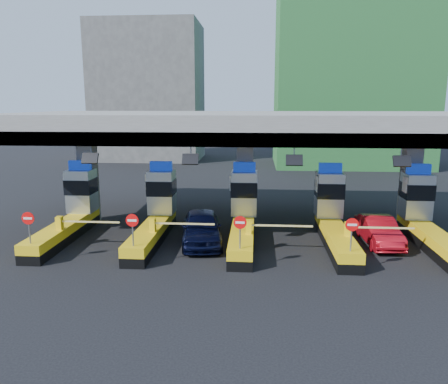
{
  "coord_description": "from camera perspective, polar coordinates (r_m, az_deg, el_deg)",
  "views": [
    {
      "loc": [
        0.7,
        -23.76,
        7.56
      ],
      "look_at": [
        -1.08,
        0.0,
        2.71
      ],
      "focal_mm": 35.0,
      "sensor_mm": 36.0,
      "label": 1
    }
  ],
  "objects": [
    {
      "name": "toll_lane_left",
      "position": [
        25.46,
        -8.79,
        -2.64
      ],
      "size": [
        4.43,
        8.0,
        4.16
      ],
      "color": "black",
      "rests_on": "ground"
    },
    {
      "name": "ground",
      "position": [
        24.94,
        2.49,
        -6.14
      ],
      "size": [
        120.0,
        120.0,
        0.0
      ],
      "primitive_type": "plane",
      "color": "black",
      "rests_on": "ground"
    },
    {
      "name": "toll_lane_right",
      "position": [
        25.19,
        14.0,
        -3.0
      ],
      "size": [
        4.43,
        8.0,
        4.16
      ],
      "color": "black",
      "rests_on": "ground"
    },
    {
      "name": "bg_building_concrete",
      "position": [
        61.56,
        -9.78,
        12.68
      ],
      "size": [
        14.0,
        10.0,
        18.0
      ],
      "primitive_type": "cube",
      "color": "#4C4C49",
      "rests_on": "ground"
    },
    {
      "name": "toll_lane_far_left",
      "position": [
        27.02,
        -19.18,
        -2.33
      ],
      "size": [
        4.43,
        8.0,
        4.16
      ],
      "color": "black",
      "rests_on": "ground"
    },
    {
      "name": "toll_canopy",
      "position": [
        26.68,
        2.81,
        8.43
      ],
      "size": [
        28.0,
        12.09,
        7.0
      ],
      "color": "slate",
      "rests_on": "ground"
    },
    {
      "name": "bg_building_scaffold",
      "position": [
        57.26,
        16.41,
        17.52
      ],
      "size": [
        18.0,
        12.0,
        28.0
      ],
      "primitive_type": "cube",
      "color": "#1E5926",
      "rests_on": "ground"
    },
    {
      "name": "toll_lane_far_right",
      "position": [
        26.5,
        24.73,
        -3.01
      ],
      "size": [
        4.43,
        8.0,
        4.16
      ],
      "color": "black",
      "rests_on": "ground"
    },
    {
      "name": "toll_lane_center",
      "position": [
        24.82,
        2.54,
        -2.88
      ],
      "size": [
        4.43,
        8.0,
        4.16
      ],
      "color": "black",
      "rests_on": "ground"
    },
    {
      "name": "red_car",
      "position": [
        25.32,
        19.57,
        -4.79
      ],
      "size": [
        1.75,
        4.58,
        1.49
      ],
      "primitive_type": "imported",
      "rotation": [
        0.0,
        0.0,
        0.04
      ],
      "color": "#A80C18",
      "rests_on": "ground"
    },
    {
      "name": "van",
      "position": [
        23.96,
        -2.91,
        -4.65
      ],
      "size": [
        2.82,
        5.52,
        1.8
      ],
      "primitive_type": "imported",
      "rotation": [
        0.0,
        0.0,
        0.14
      ],
      "color": "black",
      "rests_on": "ground"
    }
  ]
}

